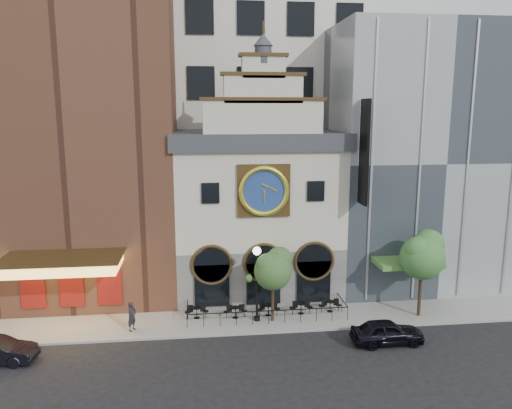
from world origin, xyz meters
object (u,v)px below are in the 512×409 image
object	(u,v)px
car_right	(387,332)
pedestrian	(132,316)
bistro_1	(235,311)
bistro_4	(330,305)
tree_right	(423,254)
bistro_0	(197,312)
lamppost	(257,275)
bistro_3	(301,307)
bistro_2	(268,309)
tree_left	(273,268)

from	to	relation	value
car_right	pedestrian	size ratio (longest dim) A/B	2.30
bistro_1	bistro_4	size ratio (longest dim) A/B	1.00
pedestrian	tree_right	xyz separation A→B (m)	(19.14, 0.15, 3.39)
bistro_0	lamppost	distance (m)	4.86
bistro_0	bistro_4	world-z (taller)	same
bistro_3	tree_right	xyz separation A→B (m)	(7.96, -1.16, 3.88)
bistro_3	tree_right	size ratio (longest dim) A/B	0.27
bistro_2	tree_right	size ratio (longest dim) A/B	0.27
bistro_0	bistro_4	xyz separation A→B (m)	(9.19, 0.02, 0.00)
bistro_1	car_right	size ratio (longest dim) A/B	0.36
bistro_0	lamppost	xyz separation A→B (m)	(3.97, -0.83, 2.67)
bistro_1	car_right	xyz separation A→B (m)	(8.86, -4.48, 0.13)
bistro_2	bistro_4	xyz separation A→B (m)	(4.36, 0.17, 0.00)
lamppost	bistro_1	bearing A→B (deg)	145.80
bistro_0	bistro_1	world-z (taller)	same
bistro_1	car_right	world-z (taller)	car_right
car_right	lamppost	bearing A→B (deg)	61.42
bistro_1	lamppost	world-z (taller)	lamppost
bistro_1	lamppost	bearing A→B (deg)	-22.06
bistro_1	tree_left	size ratio (longest dim) A/B	0.32
car_right	lamppost	size ratio (longest dim) A/B	0.86
car_right	tree_right	distance (m)	6.27
lamppost	bistro_0	bearing A→B (deg)	156.08
pedestrian	tree_left	distance (m)	9.52
bistro_3	tree_left	distance (m)	3.88
bistro_4	car_right	xyz separation A→B (m)	(2.25, -4.77, 0.13)
bistro_0	bistro_2	bearing A→B (deg)	-1.75
bistro_3	bistro_2	bearing A→B (deg)	-178.84
bistro_0	lamppost	bearing A→B (deg)	-11.78
bistro_4	tree_left	xyz separation A→B (m)	(-4.14, -0.96, 3.18)
car_right	bistro_4	bearing A→B (deg)	24.41
bistro_3	tree_left	world-z (taller)	tree_left
car_right	tree_left	bearing A→B (deg)	58.36
bistro_1	bistro_2	size ratio (longest dim) A/B	1.00
tree_left	tree_right	bearing A→B (deg)	-1.81
car_right	tree_left	world-z (taller)	tree_left
bistro_3	tree_right	bearing A→B (deg)	-8.29
bistro_2	pedestrian	size ratio (longest dim) A/B	0.83
bistro_2	bistro_4	world-z (taller)	same
bistro_1	bistro_4	distance (m)	6.61
pedestrian	lamppost	distance (m)	8.36
bistro_2	tree_left	bearing A→B (deg)	-74.85
bistro_1	bistro_3	size ratio (longest dim) A/B	1.00
car_right	bistro_0	bearing A→B (deg)	66.58
car_right	tree_right	xyz separation A→B (m)	(3.63, 3.49, 3.75)
bistro_2	bistro_1	bearing A→B (deg)	-177.00
bistro_2	bistro_3	bearing A→B (deg)	1.16
lamppost	tree_right	size ratio (longest dim) A/B	0.86
car_right	pedestrian	world-z (taller)	pedestrian
bistro_1	car_right	bearing A→B (deg)	-26.85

